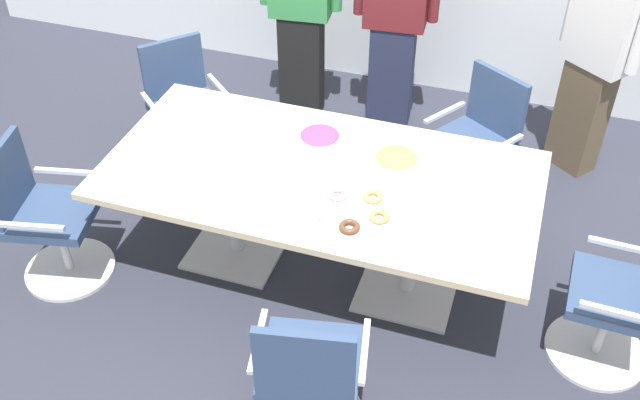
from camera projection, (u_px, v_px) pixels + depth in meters
ground_plane at (320, 269)px, 4.54m from camera, size 10.00×10.00×0.01m
conference_table at (320, 190)px, 4.14m from camera, size 2.40×1.20×0.75m
office_chair_0 at (310, 379)px, 3.41m from camera, size 0.64×0.64×0.91m
office_chair_1 at (624, 305)px, 3.77m from camera, size 0.56×0.56×0.91m
office_chair_2 at (475, 148)px, 4.82m from camera, size 0.75×0.75×0.91m
office_chair_3 at (186, 114)px, 5.13m from camera, size 0.76×0.76×0.91m
office_chair_4 at (47, 220)px, 4.27m from camera, size 0.64×0.64×0.91m
person_standing_0 at (301, 5)px, 5.35m from camera, size 0.62×0.27×1.73m
person_standing_1 at (395, 16)px, 5.25m from camera, size 0.61×0.26×1.71m
person_standing_2 at (597, 54)px, 4.81m from camera, size 0.54×0.44×1.70m
snack_bowl_candy_mix at (320, 138)px, 4.24m from camera, size 0.26×0.26×0.09m
snack_bowl_cookies at (396, 161)px, 4.06m from camera, size 0.26×0.26×0.10m
donut_platter at (353, 211)px, 3.78m from camera, size 0.39×0.39×0.04m
plate_stack at (466, 183)px, 3.95m from camera, size 0.24×0.24×0.05m
napkin_pile at (453, 232)px, 3.63m from camera, size 0.17×0.17×0.07m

